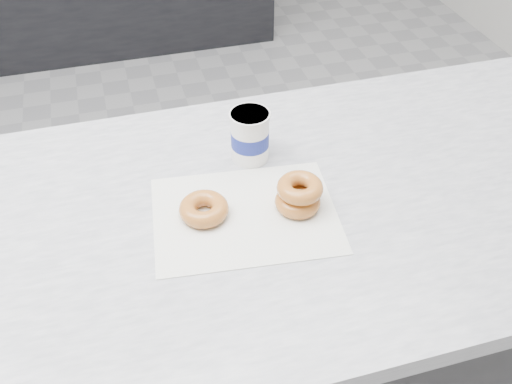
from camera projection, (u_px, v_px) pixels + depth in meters
ground at (96, 304)px, 2.02m from camera, size 5.00×5.00×0.00m
wax_paper at (245, 215)px, 1.06m from camera, size 0.37×0.30×0.00m
donut_single at (204, 209)px, 1.05m from camera, size 0.11×0.11×0.03m
donut_stack at (299, 195)px, 1.06m from camera, size 0.12×0.12×0.06m
coffee_cup at (250, 136)px, 1.15m from camera, size 0.10×0.10×0.11m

